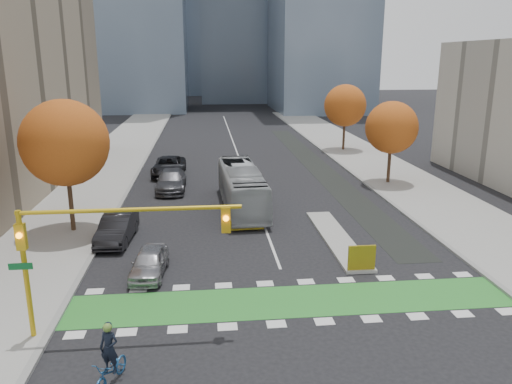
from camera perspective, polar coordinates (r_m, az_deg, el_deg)
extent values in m
plane|color=black|center=(21.59, 4.89, -14.15)|extent=(300.00, 300.00, 0.00)
cube|color=gray|center=(41.05, -19.54, -0.56)|extent=(7.00, 120.00, 0.15)
cube|color=gray|center=(43.43, 17.59, 0.44)|extent=(7.00, 120.00, 0.15)
cube|color=gray|center=(40.36, -14.71, -0.44)|extent=(0.30, 120.00, 0.16)
cube|color=gray|center=(42.17, 13.22, 0.32)|extent=(0.30, 120.00, 0.16)
cube|color=#2A802B|center=(22.88, 4.18, -12.32)|extent=(20.00, 3.00, 0.01)
cube|color=silver|center=(59.53, -2.31, 4.88)|extent=(0.15, 70.00, 0.01)
cube|color=black|center=(50.86, 6.91, 3.02)|extent=(2.50, 50.00, 0.01)
cube|color=gray|center=(30.39, 9.17, -5.22)|extent=(1.60, 10.00, 0.16)
cube|color=yellow|center=(25.86, 11.99, -7.36)|extent=(1.40, 0.12, 1.30)
cylinder|color=#332114|center=(32.55, -20.50, 0.06)|extent=(0.28, 0.28, 5.25)
sphere|color=#984212|center=(31.96, -21.00, 5.26)|extent=(5.20, 5.20, 5.20)
cylinder|color=#332114|center=(44.20, 15.01, 3.80)|extent=(0.28, 0.28, 4.55)
sphere|color=#984212|center=(43.79, 15.24, 7.14)|extent=(4.40, 4.40, 4.40)
cylinder|color=#332114|center=(59.32, 10.03, 7.02)|extent=(0.28, 0.28, 4.90)
sphere|color=#984212|center=(59.00, 10.15, 9.71)|extent=(4.80, 4.80, 4.80)
cylinder|color=#BF9914|center=(20.78, -24.78, -8.81)|extent=(0.20, 0.20, 5.20)
cylinder|color=#BF9914|center=(18.98, -14.12, -1.99)|extent=(8.20, 0.16, 0.16)
cube|color=#BF9914|center=(20.22, -25.27, -4.64)|extent=(0.35, 0.28, 1.00)
sphere|color=orange|center=(20.03, -25.47, -4.54)|extent=(0.22, 0.22, 0.22)
cube|color=#BF9914|center=(18.94, -3.47, -3.17)|extent=(0.35, 0.28, 1.00)
sphere|color=orange|center=(18.74, -3.45, -3.05)|extent=(0.22, 0.22, 0.22)
cube|color=#0C5926|center=(20.21, -25.32, -7.69)|extent=(0.85, 0.04, 0.25)
imported|color=#1D4F85|center=(18.14, -16.23, -19.07)|extent=(1.31, 2.09, 1.04)
imported|color=black|center=(17.67, -16.44, -16.70)|extent=(0.75, 0.61, 1.76)
sphere|color=#597F2D|center=(17.30, -16.63, -14.63)|extent=(0.30, 0.30, 0.30)
imported|color=#9CA0A3|center=(35.82, -1.64, 0.51)|extent=(3.01, 11.02, 3.04)
imported|color=#9A9A9F|center=(25.62, -12.10, -7.88)|extent=(1.92, 4.09, 1.35)
imported|color=black|center=(30.59, -15.61, -4.04)|extent=(2.04, 4.94, 1.59)
imported|color=#49494E|center=(41.32, -9.66, 1.28)|extent=(2.39, 5.72, 1.65)
imported|color=black|center=(46.87, -9.94, 2.92)|extent=(3.06, 6.14, 1.67)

